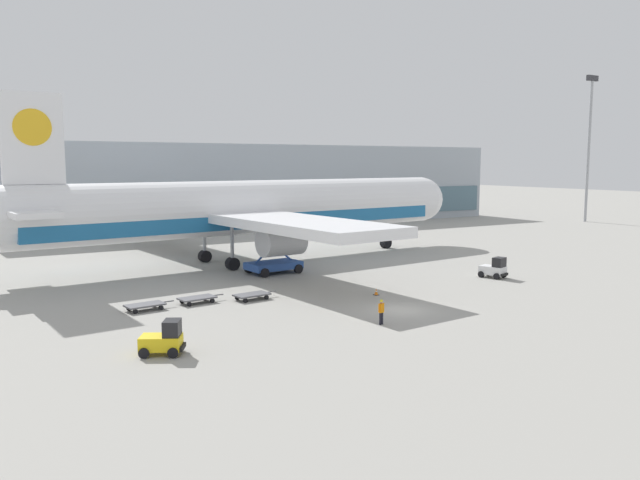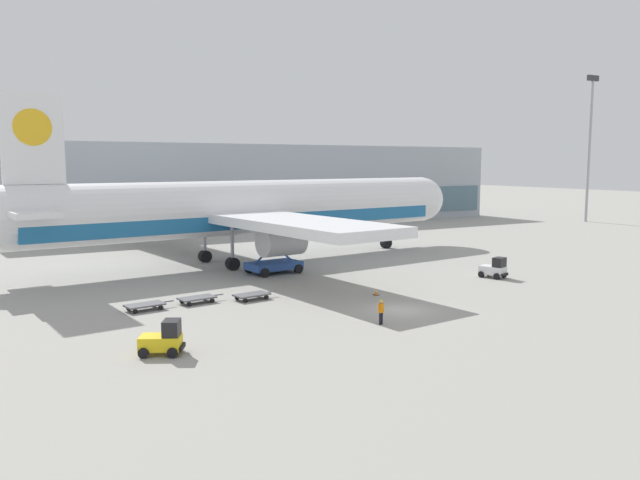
% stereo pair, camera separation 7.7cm
% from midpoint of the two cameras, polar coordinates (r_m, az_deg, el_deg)
% --- Properties ---
extents(ground_plane, '(400.00, 400.00, 0.00)m').
position_cam_midpoint_polar(ground_plane, '(47.03, 7.43, -6.37)').
color(ground_plane, '#9E9B93').
extents(terminal_building, '(90.00, 18.20, 14.00)m').
position_cam_midpoint_polar(terminal_building, '(114.13, -5.28, 5.06)').
color(terminal_building, '#9EA8B2').
rests_on(terminal_building, ground_plane).
extents(light_mast, '(2.80, 0.50, 26.73)m').
position_cam_midpoint_polar(light_mast, '(126.29, 23.46, 8.46)').
color(light_mast, '#9EA0A5').
rests_on(light_mast, ground_plane).
extents(airplane_main, '(58.01, 48.58, 17.00)m').
position_cam_midpoint_polar(airplane_main, '(68.09, -6.81, 2.76)').
color(airplane_main, white).
rests_on(airplane_main, ground_plane).
extents(scissor_lift_loader, '(5.49, 3.85, 5.14)m').
position_cam_midpoint_polar(scissor_lift_loader, '(61.81, -4.24, -1.24)').
color(scissor_lift_loader, '#284C99').
rests_on(scissor_lift_loader, ground_plane).
extents(baggage_tug_foreground, '(2.81, 2.49, 2.00)m').
position_cam_midpoint_polar(baggage_tug_foreground, '(37.04, -14.05, -8.81)').
color(baggage_tug_foreground, yellow).
rests_on(baggage_tug_foreground, ground_plane).
extents(baggage_tug_mid, '(2.22, 2.74, 2.00)m').
position_cam_midpoint_polar(baggage_tug_mid, '(61.67, 15.70, -2.54)').
color(baggage_tug_mid, silver).
rests_on(baggage_tug_mid, ground_plane).
extents(baggage_dolly_lead, '(3.77, 1.86, 0.48)m').
position_cam_midpoint_polar(baggage_dolly_lead, '(48.24, -15.67, -5.76)').
color(baggage_dolly_lead, '#56565B').
rests_on(baggage_dolly_lead, ground_plane).
extents(baggage_dolly_second, '(3.77, 1.86, 0.48)m').
position_cam_midpoint_polar(baggage_dolly_second, '(49.72, -11.12, -5.25)').
color(baggage_dolly_second, '#56565B').
rests_on(baggage_dolly_second, ground_plane).
extents(baggage_dolly_third, '(3.77, 1.86, 0.48)m').
position_cam_midpoint_polar(baggage_dolly_third, '(50.30, -6.20, -5.01)').
color(baggage_dolly_third, '#56565B').
rests_on(baggage_dolly_third, ground_plane).
extents(ground_crew_near, '(0.56, 0.30, 1.73)m').
position_cam_midpoint_polar(ground_crew_near, '(42.54, 5.65, -6.37)').
color(ground_crew_near, black).
rests_on(ground_crew_near, ground_plane).
extents(traffic_cone_near, '(0.40, 0.40, 0.55)m').
position_cam_midpoint_polar(traffic_cone_near, '(51.94, 5.20, -4.76)').
color(traffic_cone_near, black).
rests_on(traffic_cone_near, ground_plane).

